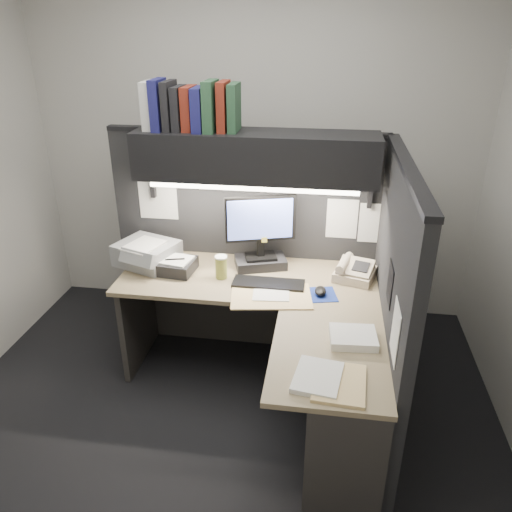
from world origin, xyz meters
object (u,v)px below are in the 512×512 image
at_px(overhead_shelf, 256,156).
at_px(notebook_stack, 174,266).
at_px(keyboard, 268,284).
at_px(monitor, 261,240).
at_px(desk, 288,369).
at_px(printer, 147,253).
at_px(telephone, 355,272).
at_px(coffee_cup, 221,268).

relative_size(overhead_shelf, notebook_stack, 5.59).
distance_m(overhead_shelf, keyboard, 0.82).
bearing_deg(monitor, overhead_shelf, 130.00).
distance_m(desk, printer, 1.30).
distance_m(keyboard, notebook_stack, 0.67).
bearing_deg(printer, telephone, 19.17).
xyz_separation_m(desk, telephone, (0.38, 0.65, 0.34)).
height_order(overhead_shelf, coffee_cup, overhead_shelf).
relative_size(desk, telephone, 6.71).
height_order(desk, keyboard, keyboard).
height_order(desk, printer, printer).
distance_m(telephone, notebook_stack, 1.22).
height_order(desk, coffee_cup, coffee_cup).
height_order(coffee_cup, notebook_stack, coffee_cup).
bearing_deg(coffee_cup, keyboard, -10.47).
bearing_deg(keyboard, monitor, 109.31).
xyz_separation_m(desk, notebook_stack, (-0.84, 0.57, 0.33)).
distance_m(monitor, coffee_cup, 0.33).
distance_m(telephone, coffee_cup, 0.88).
bearing_deg(monitor, printer, 166.94).
distance_m(monitor, notebook_stack, 0.62).
xyz_separation_m(keyboard, notebook_stack, (-0.66, 0.10, 0.03)).
height_order(coffee_cup, printer, printer).
distance_m(desk, coffee_cup, 0.81).
height_order(monitor, coffee_cup, monitor).
bearing_deg(keyboard, coffee_cup, 170.02).
relative_size(monitor, keyboard, 1.11).
xyz_separation_m(overhead_shelf, keyboard, (0.13, -0.28, -0.76)).
bearing_deg(monitor, telephone, -24.94).
xyz_separation_m(monitor, notebook_stack, (-0.57, -0.16, -0.16)).
xyz_separation_m(keyboard, printer, (-0.88, 0.20, 0.07)).
distance_m(desk, overhead_shelf, 1.33).
xyz_separation_m(overhead_shelf, notebook_stack, (-0.54, -0.18, -0.73)).
relative_size(keyboard, printer, 1.21).
relative_size(desk, coffee_cup, 11.68).
relative_size(desk, overhead_shelf, 1.10).
bearing_deg(desk, coffee_cup, 133.29).
distance_m(desk, telephone, 0.82).
distance_m(printer, notebook_stack, 0.24).
bearing_deg(overhead_shelf, printer, -173.54).
relative_size(telephone, notebook_stack, 0.91).
bearing_deg(notebook_stack, overhead_shelf, 18.49).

